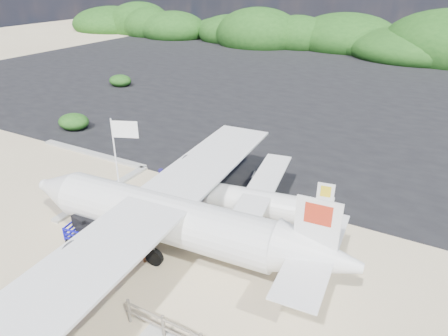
# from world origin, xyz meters

# --- Properties ---
(ground) EXTENTS (160.00, 160.00, 0.00)m
(ground) POSITION_xyz_m (0.00, 0.00, 0.00)
(ground) COLOR beige
(asphalt_apron) EXTENTS (90.00, 50.00, 0.04)m
(asphalt_apron) POSITION_xyz_m (0.00, 30.00, 0.00)
(asphalt_apron) COLOR #B2B2B2
(asphalt_apron) RESTS_ON ground
(lagoon) EXTENTS (9.00, 7.00, 0.40)m
(lagoon) POSITION_xyz_m (-9.00, 1.50, 0.00)
(lagoon) COLOR #B2B2B2
(lagoon) RESTS_ON ground
(vegetation_band) EXTENTS (124.00, 8.00, 4.40)m
(vegetation_band) POSITION_xyz_m (0.00, 55.00, 0.00)
(vegetation_band) COLOR #B2B2B2
(vegetation_band) RESTS_ON ground
(baggage_cart) EXTENTS (2.75, 1.81, 1.28)m
(baggage_cart) POSITION_xyz_m (-1.29, -2.37, 0.00)
(baggage_cart) COLOR #0D0CBD
(baggage_cart) RESTS_ON ground
(flagpole) EXTENTS (1.24, 0.88, 5.72)m
(flagpole) POSITION_xyz_m (-0.94, -0.83, 0.00)
(flagpole) COLOR white
(flagpole) RESTS_ON ground
(signboard) EXTENTS (1.55, 0.30, 1.27)m
(signboard) POSITION_xyz_m (0.69, -2.12, 0.00)
(signboard) COLOR brown
(signboard) RESTS_ON ground
(crew_a) EXTENTS (0.72, 0.59, 1.71)m
(crew_a) POSITION_xyz_m (-1.40, 2.82, 0.85)
(crew_a) COLOR #18144C
(crew_a) RESTS_ON ground
(crew_b) EXTENTS (0.88, 0.71, 1.71)m
(crew_b) POSITION_xyz_m (-0.64, 5.05, 0.85)
(crew_b) COLOR #18144C
(crew_b) RESTS_ON ground
(crew_c) EXTENTS (0.93, 0.45, 1.55)m
(crew_c) POSITION_xyz_m (1.81, 1.01, 0.77)
(crew_c) COLOR #18144C
(crew_c) RESTS_ON ground
(aircraft_small) EXTENTS (8.78, 8.78, 2.75)m
(aircraft_small) POSITION_xyz_m (-14.45, 28.75, 0.00)
(aircraft_small) COLOR #B2B2B2
(aircraft_small) RESTS_ON ground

